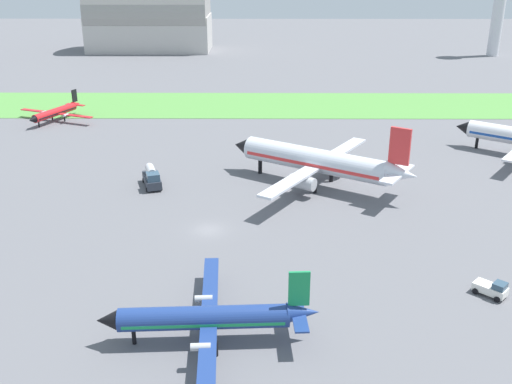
% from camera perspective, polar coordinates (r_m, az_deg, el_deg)
% --- Properties ---
extents(ground_plane, '(600.00, 600.00, 0.00)m').
position_cam_1_polar(ground_plane, '(83.30, -4.59, -3.69)').
color(ground_plane, slate).
extents(grass_taxiway_strip, '(360.00, 28.00, 0.08)m').
position_cam_1_polar(grass_taxiway_strip, '(154.13, -2.31, 8.46)').
color(grass_taxiway_strip, '#549342').
rests_on(grass_taxiway_strip, ground_plane).
extents(airplane_foreground_turboprop, '(22.05, 25.76, 7.71)m').
position_cam_1_polar(airplane_foreground_turboprop, '(59.37, -4.62, -12.04)').
color(airplane_foreground_turboprop, navy).
rests_on(airplane_foreground_turboprop, ground_plane).
extents(airplane_taxiing_turboprop, '(19.15, 16.61, 6.06)m').
position_cam_1_polar(airplane_taxiing_turboprop, '(145.49, -18.85, 7.37)').
color(airplane_taxiing_turboprop, red).
rests_on(airplane_taxiing_turboprop, ground_plane).
extents(airplane_midfield_jet, '(30.27, 30.24, 12.11)m').
position_cam_1_polar(airplane_midfield_jet, '(97.85, 6.05, 2.99)').
color(airplane_midfield_jet, silver).
rests_on(airplane_midfield_jet, ground_plane).
extents(pushback_tug_near_gate, '(3.85, 3.78, 1.95)m').
position_cam_1_polar(pushback_tug_near_gate, '(72.54, 21.91, -8.68)').
color(pushback_tug_near_gate, white).
rests_on(pushback_tug_near_gate, ground_plane).
extents(fuel_truck_midfield, '(4.26, 6.92, 3.29)m').
position_cam_1_polar(fuel_truck_midfield, '(99.50, -10.08, 1.39)').
color(fuel_truck_midfield, '#2D333D').
rests_on(fuel_truck_midfield, ground_plane).
extents(hangar_distant, '(48.22, 26.24, 29.36)m').
position_cam_1_polar(hangar_distant, '(249.51, -10.31, 16.37)').
color(hangar_distant, '#BCB7B2').
rests_on(hangar_distant, ground_plane).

